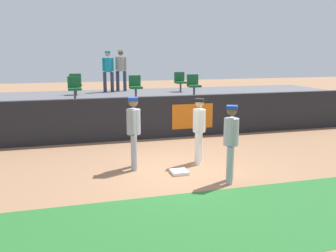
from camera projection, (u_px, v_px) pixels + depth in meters
ground_plane at (179, 171)px, 9.37m from camera, size 60.00×60.00×0.00m
grass_foreground_strip at (229, 219)px, 6.65m from camera, size 18.00×2.80×0.01m
first_base at (179, 172)px, 9.16m from camera, size 0.40×0.40×0.08m
player_fielder_home at (199, 126)px, 9.88m from camera, size 0.52×0.46×1.74m
player_runner_visitor at (231, 138)px, 8.38m from camera, size 0.46×0.46×1.77m
player_coach_visitor at (134, 128)px, 9.39m from camera, size 0.41×0.50×1.83m
field_wall at (146, 118)px, 12.78m from camera, size 18.00×0.26×1.44m
bleacher_platform at (132, 110)px, 15.22m from camera, size 18.00×4.80×1.24m
seat_back_left at (76, 83)px, 15.06m from camera, size 0.46×0.44×0.84m
seat_front_left at (75, 87)px, 13.33m from camera, size 0.47×0.44×0.84m
seat_front_right at (194, 84)px, 14.55m from camera, size 0.46×0.44×0.84m
seat_back_right at (180, 81)px, 16.26m from camera, size 0.45×0.44×0.84m
seat_front_center at (135, 85)px, 13.93m from camera, size 0.44×0.44×0.84m
spectator_hooded at (121, 68)px, 16.35m from camera, size 0.48×0.42×1.78m
spectator_capped at (108, 68)px, 16.04m from camera, size 0.48×0.38×1.73m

